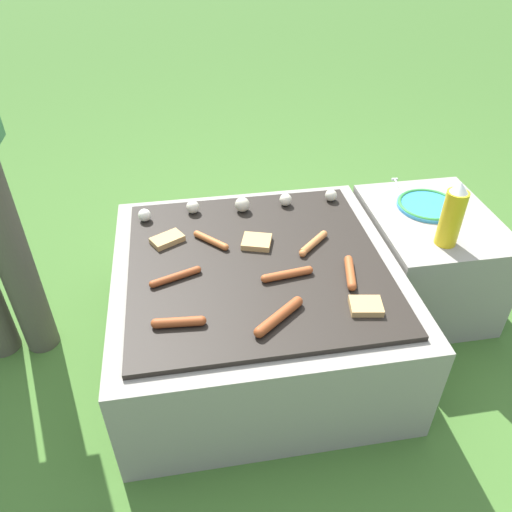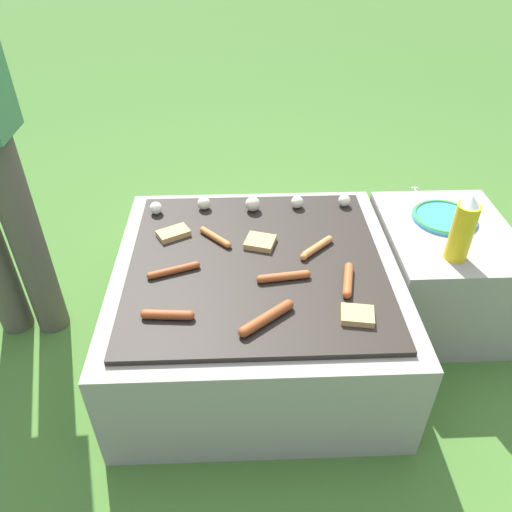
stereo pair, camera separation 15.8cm
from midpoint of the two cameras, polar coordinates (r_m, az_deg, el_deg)
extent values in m
plane|color=#3D6628|center=(1.85, 2.47, -10.19)|extent=(14.00, 14.00, 0.00)
cube|color=gray|center=(1.72, 2.64, -6.02)|extent=(0.91, 0.91, 0.37)
cube|color=black|center=(1.59, 2.83, -0.94)|extent=(0.80, 0.80, 0.02)
cube|color=gray|center=(2.00, 22.24, -1.83)|extent=(0.44, 0.54, 0.39)
cylinder|color=#4C473D|center=(1.82, -22.48, 1.42)|extent=(0.11, 0.11, 0.77)
cylinder|color=#A34C23|center=(1.51, 6.17, -2.48)|extent=(0.14, 0.04, 0.03)
sphere|color=#A34C23|center=(1.50, 3.53, -2.78)|extent=(0.03, 0.03, 0.03)
sphere|color=#A34C23|center=(1.53, 8.74, -2.17)|extent=(0.03, 0.03, 0.03)
cylinder|color=#B7602D|center=(1.67, -2.01, 2.06)|extent=(0.10, 0.11, 0.02)
sphere|color=#B7602D|center=(1.64, -0.47, 1.17)|extent=(0.02, 0.02, 0.02)
sphere|color=#B7602D|center=(1.71, -3.48, 2.92)|extent=(0.02, 0.02, 0.02)
cylinder|color=#93421E|center=(1.37, 4.54, -7.21)|extent=(0.15, 0.12, 0.03)
sphere|color=#93421E|center=(1.42, 6.90, -5.69)|extent=(0.03, 0.03, 0.03)
sphere|color=#93421E|center=(1.33, 2.00, -8.82)|extent=(0.03, 0.03, 0.03)
cylinder|color=#93421E|center=(1.54, -6.52, -1.75)|extent=(0.14, 0.07, 0.02)
sphere|color=#93421E|center=(1.56, -3.96, -1.13)|extent=(0.02, 0.02, 0.02)
sphere|color=#93421E|center=(1.53, -9.13, -2.37)|extent=(0.02, 0.02, 0.02)
cylinder|color=#C6753D|center=(1.65, 9.68, 0.88)|extent=(0.11, 0.11, 0.02)
sphere|color=#C6753D|center=(1.69, 11.02, 1.81)|extent=(0.02, 0.02, 0.02)
sphere|color=#C6753D|center=(1.60, 8.27, -0.11)|extent=(0.02, 0.02, 0.02)
cylinder|color=#A34C23|center=(1.53, 13.40, -2.80)|extent=(0.06, 0.13, 0.03)
sphere|color=#A34C23|center=(1.58, 13.41, -1.32)|extent=(0.03, 0.03, 0.03)
sphere|color=#A34C23|center=(1.48, 13.39, -4.39)|extent=(0.03, 0.03, 0.03)
cylinder|color=#93421E|center=(1.39, -6.90, -6.82)|extent=(0.13, 0.04, 0.03)
sphere|color=#93421E|center=(1.40, -9.42, -6.71)|extent=(0.03, 0.03, 0.03)
sphere|color=#93421E|center=(1.38, -4.35, -6.92)|extent=(0.03, 0.03, 0.03)
cube|color=tan|center=(1.71, -6.84, 2.50)|extent=(0.12, 0.11, 0.02)
cube|color=tan|center=(1.43, 14.65, -6.70)|extent=(0.10, 0.09, 0.02)
cube|color=tan|center=(1.66, 3.19, 1.51)|extent=(0.11, 0.11, 0.02)
sphere|color=silver|center=(1.83, -8.96, 5.35)|extent=(0.05, 0.05, 0.05)
sphere|color=beige|center=(1.84, -3.54, 5.96)|extent=(0.05, 0.05, 0.05)
sphere|color=beige|center=(1.82, 2.05, 5.88)|extent=(0.05, 0.05, 0.05)
sphere|color=beige|center=(1.86, 7.18, 6.06)|extent=(0.05, 0.05, 0.05)
sphere|color=beige|center=(1.90, 12.43, 6.13)|extent=(0.04, 0.04, 0.04)
cylinder|color=#338CCC|center=(1.94, 22.96, 3.97)|extent=(0.23, 0.23, 0.01)
torus|color=#338C3F|center=(1.93, 22.99, 4.09)|extent=(0.22, 0.22, 0.01)
cylinder|color=gold|center=(1.70, 24.96, 2.36)|extent=(0.07, 0.07, 0.19)
cone|color=white|center=(1.65, 25.98, 5.63)|extent=(0.06, 0.06, 0.04)
cylinder|color=silver|center=(2.01, 20.42, 5.86)|extent=(0.02, 0.19, 0.01)
cube|color=silver|center=(2.09, 19.78, 7.22)|extent=(0.02, 0.01, 0.01)
camera|label=1|loc=(0.08, -87.14, 2.17)|focal=35.00mm
camera|label=2|loc=(0.08, 92.86, -2.17)|focal=35.00mm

